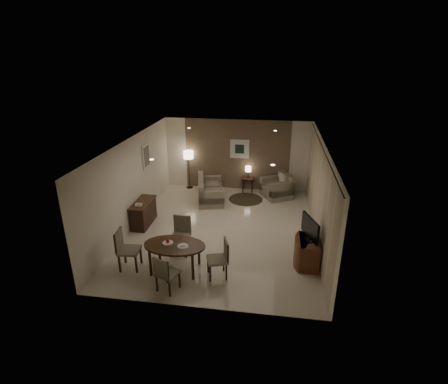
% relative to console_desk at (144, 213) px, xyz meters
% --- Properties ---
extents(room_shell, '(5.50, 7.00, 2.70)m').
position_rel_console_desk_xyz_m(room_shell, '(2.49, 0.40, 0.98)').
color(room_shell, beige).
rests_on(room_shell, ground).
extents(taupe_accent, '(3.96, 0.03, 2.70)m').
position_rel_console_desk_xyz_m(taupe_accent, '(2.49, 3.48, 0.98)').
color(taupe_accent, brown).
rests_on(taupe_accent, wall_back).
extents(curtain_wall, '(0.08, 6.70, 2.58)m').
position_rel_console_desk_xyz_m(curtain_wall, '(5.17, 0.00, 0.95)').
color(curtain_wall, beige).
rests_on(curtain_wall, wall_right).
extents(curtain_rod, '(0.03, 6.80, 0.03)m').
position_rel_console_desk_xyz_m(curtain_rod, '(5.17, 0.00, 2.27)').
color(curtain_rod, black).
rests_on(curtain_rod, wall_right).
extents(art_back_frame, '(0.72, 0.03, 0.72)m').
position_rel_console_desk_xyz_m(art_back_frame, '(2.59, 3.46, 1.23)').
color(art_back_frame, silver).
rests_on(art_back_frame, wall_back).
extents(art_back_canvas, '(0.34, 0.01, 0.34)m').
position_rel_console_desk_xyz_m(art_back_canvas, '(2.59, 3.44, 1.23)').
color(art_back_canvas, black).
rests_on(art_back_canvas, wall_back).
extents(art_left_frame, '(0.03, 0.60, 0.80)m').
position_rel_console_desk_xyz_m(art_left_frame, '(-0.23, 1.20, 1.48)').
color(art_left_frame, silver).
rests_on(art_left_frame, wall_left).
extents(art_left_canvas, '(0.01, 0.46, 0.64)m').
position_rel_console_desk_xyz_m(art_left_canvas, '(-0.21, 1.20, 1.48)').
color(art_left_canvas, gray).
rests_on(art_left_canvas, wall_left).
extents(downlight_nl, '(0.10, 0.10, 0.01)m').
position_rel_console_desk_xyz_m(downlight_nl, '(1.09, -1.80, 2.31)').
color(downlight_nl, white).
rests_on(downlight_nl, ceiling).
extents(downlight_nr, '(0.10, 0.10, 0.01)m').
position_rel_console_desk_xyz_m(downlight_nr, '(3.89, -1.80, 2.31)').
color(downlight_nr, white).
rests_on(downlight_nr, ceiling).
extents(downlight_fl, '(0.10, 0.10, 0.01)m').
position_rel_console_desk_xyz_m(downlight_fl, '(1.09, 1.80, 2.31)').
color(downlight_fl, white).
rests_on(downlight_fl, ceiling).
extents(downlight_fr, '(0.10, 0.10, 0.01)m').
position_rel_console_desk_xyz_m(downlight_fr, '(3.89, 1.80, 2.31)').
color(downlight_fr, white).
rests_on(downlight_fr, ceiling).
extents(console_desk, '(0.48, 1.20, 0.75)m').
position_rel_console_desk_xyz_m(console_desk, '(0.00, 0.00, 0.00)').
color(console_desk, '#422915').
rests_on(console_desk, floor).
extents(telephone, '(0.20, 0.14, 0.09)m').
position_rel_console_desk_xyz_m(telephone, '(0.00, -0.30, 0.43)').
color(telephone, white).
rests_on(telephone, console_desk).
extents(tv_cabinet, '(0.48, 0.90, 0.70)m').
position_rel_console_desk_xyz_m(tv_cabinet, '(4.89, -1.50, -0.03)').
color(tv_cabinet, brown).
rests_on(tv_cabinet, floor).
extents(flat_tv, '(0.36, 0.85, 0.60)m').
position_rel_console_desk_xyz_m(flat_tv, '(4.87, -1.50, 0.65)').
color(flat_tv, black).
rests_on(flat_tv, tv_cabinet).
extents(dining_table, '(1.51, 0.94, 0.71)m').
position_rel_console_desk_xyz_m(dining_table, '(1.65, -2.23, -0.02)').
color(dining_table, '#422915').
rests_on(dining_table, floor).
extents(chair_near, '(0.56, 0.56, 0.90)m').
position_rel_console_desk_xyz_m(chair_near, '(1.70, -3.01, 0.07)').
color(chair_near, gray).
rests_on(chair_near, floor).
extents(chair_far, '(0.49, 0.49, 1.00)m').
position_rel_console_desk_xyz_m(chair_far, '(1.58, -1.45, 0.13)').
color(chair_far, gray).
rests_on(chair_far, floor).
extents(chair_left, '(0.54, 0.54, 1.02)m').
position_rel_console_desk_xyz_m(chair_left, '(0.52, -2.32, 0.14)').
color(chair_left, gray).
rests_on(chair_left, floor).
extents(chair_right, '(0.58, 0.58, 0.95)m').
position_rel_console_desk_xyz_m(chair_right, '(2.71, -2.35, 0.10)').
color(chair_right, gray).
rests_on(chair_right, floor).
extents(plate_a, '(0.26, 0.26, 0.02)m').
position_rel_console_desk_xyz_m(plate_a, '(1.47, -2.18, 0.34)').
color(plate_a, white).
rests_on(plate_a, dining_table).
extents(plate_b, '(0.26, 0.26, 0.02)m').
position_rel_console_desk_xyz_m(plate_b, '(1.87, -2.28, 0.34)').
color(plate_b, white).
rests_on(plate_b, dining_table).
extents(fruit_apple, '(0.09, 0.09, 0.09)m').
position_rel_console_desk_xyz_m(fruit_apple, '(1.47, -2.18, 0.39)').
color(fruit_apple, red).
rests_on(fruit_apple, plate_a).
extents(napkin, '(0.12, 0.08, 0.03)m').
position_rel_console_desk_xyz_m(napkin, '(1.87, -2.28, 0.36)').
color(napkin, white).
rests_on(napkin, plate_b).
extents(round_rug, '(1.23, 1.23, 0.01)m').
position_rel_console_desk_xyz_m(round_rug, '(2.95, 2.42, -0.37)').
color(round_rug, '#423825').
rests_on(round_rug, floor).
extents(sofa, '(1.88, 1.23, 0.82)m').
position_rel_console_desk_xyz_m(sofa, '(1.70, 2.21, 0.03)').
color(sofa, gray).
rests_on(sofa, floor).
extents(armchair, '(1.29, 1.31, 0.88)m').
position_rel_console_desk_xyz_m(armchair, '(4.06, 2.83, 0.06)').
color(armchair, gray).
rests_on(armchair, floor).
extents(side_table, '(0.43, 0.43, 0.55)m').
position_rel_console_desk_xyz_m(side_table, '(2.95, 3.23, -0.10)').
color(side_table, black).
rests_on(side_table, floor).
extents(table_lamp, '(0.22, 0.22, 0.50)m').
position_rel_console_desk_xyz_m(table_lamp, '(2.95, 3.25, 0.42)').
color(table_lamp, '#FFEAC1').
rests_on(table_lamp, side_table).
extents(floor_lamp, '(0.38, 0.38, 1.49)m').
position_rel_console_desk_xyz_m(floor_lamp, '(0.65, 3.26, 0.37)').
color(floor_lamp, '#FFE5B7').
rests_on(floor_lamp, floor).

